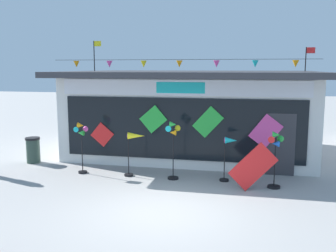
% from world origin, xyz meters
% --- Properties ---
extents(ground_plane, '(80.00, 80.00, 0.00)m').
position_xyz_m(ground_plane, '(0.00, 0.00, 0.00)').
color(ground_plane, '#9E9B99').
extents(kite_shop_building, '(9.41, 6.78, 4.54)m').
position_xyz_m(kite_shop_building, '(-0.25, 6.66, 1.66)').
color(kite_shop_building, silver).
rests_on(kite_shop_building, ground_plane).
extents(wind_spinner_far_left, '(0.43, 0.29, 1.68)m').
position_xyz_m(wind_spinner_far_left, '(-3.31, 2.64, 1.20)').
color(wind_spinner_far_left, black).
rests_on(wind_spinner_far_left, ground_plane).
extents(wind_spinner_left, '(0.69, 0.29, 1.42)m').
position_xyz_m(wind_spinner_left, '(-1.52, 2.68, 1.09)').
color(wind_spinner_left, black).
rests_on(wind_spinner_left, ground_plane).
extents(wind_spinner_center_left, '(0.43, 0.34, 1.82)m').
position_xyz_m(wind_spinner_center_left, '(-0.27, 2.61, 1.25)').
color(wind_spinner_center_left, black).
rests_on(wind_spinner_center_left, ground_plane).
extents(wind_spinner_center_right, '(0.51, 0.29, 1.37)m').
position_xyz_m(wind_spinner_center_right, '(1.42, 2.76, 0.95)').
color(wind_spinner_center_right, black).
rests_on(wind_spinner_center_right, ground_plane).
extents(wind_spinner_right, '(0.45, 0.37, 1.66)m').
position_xyz_m(wind_spinner_right, '(2.74, 2.36, 1.11)').
color(wind_spinner_right, black).
rests_on(wind_spinner_right, ground_plane).
extents(trash_bin, '(0.52, 0.52, 0.93)m').
position_xyz_m(trash_bin, '(-5.65, 3.58, 0.47)').
color(trash_bin, '#2D4238').
rests_on(trash_bin, ground_plane).
extents(display_kite_on_ground, '(1.38, 0.26, 1.38)m').
position_xyz_m(display_kite_on_ground, '(2.14, 2.02, 0.69)').
color(display_kite_on_ground, red).
rests_on(display_kite_on_ground, ground_plane).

